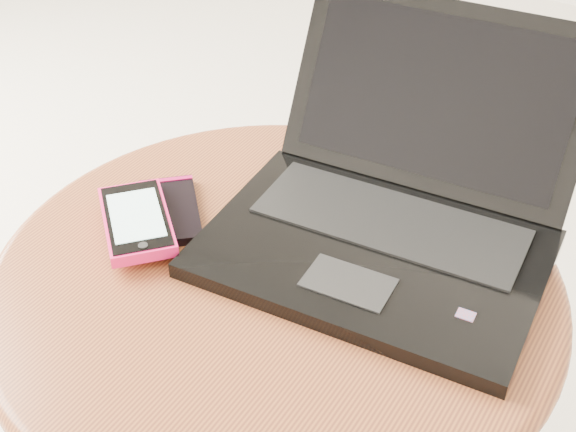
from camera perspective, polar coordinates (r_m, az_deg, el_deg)
The scene contains 4 objects.
table at distance 0.86m, azimuth -0.89°, elevation -8.79°, with size 0.58×0.58×0.46m.
laptop at distance 0.82m, azimuth 7.55°, elevation 0.76°, with size 0.36×0.36×0.20m.
phone_black at distance 0.87m, azimuth -8.55°, elevation 0.40°, with size 0.12×0.13×0.01m.
phone_pink at distance 0.84m, azimuth -10.93°, elevation -0.32°, with size 0.14×0.13×0.02m.
Camera 1 is at (0.27, -0.51, 0.98)m, focal length 49.01 mm.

